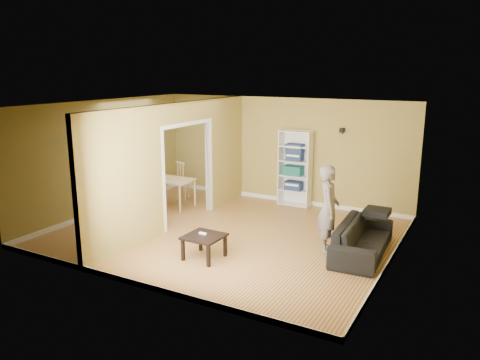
{
  "coord_description": "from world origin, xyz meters",
  "views": [
    {
      "loc": [
        4.58,
        -7.79,
        3.27
      ],
      "look_at": [
        0.2,
        0.2,
        1.1
      ],
      "focal_mm": 35.0,
      "sensor_mm": 36.0,
      "label": 1
    }
  ],
  "objects_px": {
    "bookshelf": "(296,168)",
    "sofa": "(363,234)",
    "person": "(329,201)",
    "dining_table": "(170,182)",
    "chair_near": "(154,194)",
    "chair_far": "(187,180)",
    "coffee_table": "(204,239)",
    "chair_left": "(145,183)"
  },
  "relations": [
    {
      "from": "chair_near",
      "to": "coffee_table",
      "type": "bearing_deg",
      "value": -31.33
    },
    {
      "from": "person",
      "to": "chair_far",
      "type": "bearing_deg",
      "value": 48.83
    },
    {
      "from": "sofa",
      "to": "dining_table",
      "type": "xyz_separation_m",
      "value": [
        -4.89,
        0.79,
        0.22
      ]
    },
    {
      "from": "person",
      "to": "bookshelf",
      "type": "relative_size",
      "value": 1.02
    },
    {
      "from": "coffee_table",
      "to": "chair_far",
      "type": "bearing_deg",
      "value": 129.52
    },
    {
      "from": "person",
      "to": "chair_far",
      "type": "relative_size",
      "value": 1.86
    },
    {
      "from": "sofa",
      "to": "dining_table",
      "type": "distance_m",
      "value": 4.96
    },
    {
      "from": "coffee_table",
      "to": "chair_far",
      "type": "distance_m",
      "value": 3.92
    },
    {
      "from": "bookshelf",
      "to": "chair_far",
      "type": "distance_m",
      "value": 2.79
    },
    {
      "from": "chair_near",
      "to": "chair_far",
      "type": "relative_size",
      "value": 0.92
    },
    {
      "from": "sofa",
      "to": "bookshelf",
      "type": "distance_m",
      "value": 3.32
    },
    {
      "from": "sofa",
      "to": "chair_near",
      "type": "bearing_deg",
      "value": 85.39
    },
    {
      "from": "sofa",
      "to": "bookshelf",
      "type": "bearing_deg",
      "value": 40.73
    },
    {
      "from": "bookshelf",
      "to": "chair_near",
      "type": "height_order",
      "value": "bookshelf"
    },
    {
      "from": "bookshelf",
      "to": "chair_left",
      "type": "xyz_separation_m",
      "value": [
        -3.33,
        -1.65,
        -0.42
      ]
    },
    {
      "from": "person",
      "to": "dining_table",
      "type": "bearing_deg",
      "value": 57.17
    },
    {
      "from": "person",
      "to": "coffee_table",
      "type": "distance_m",
      "value": 2.33
    },
    {
      "from": "person",
      "to": "coffee_table",
      "type": "bearing_deg",
      "value": 107.51
    },
    {
      "from": "bookshelf",
      "to": "dining_table",
      "type": "xyz_separation_m",
      "value": [
        -2.62,
        -1.57,
        -0.32
      ]
    },
    {
      "from": "coffee_table",
      "to": "dining_table",
      "type": "xyz_separation_m",
      "value": [
        -2.5,
        2.34,
        0.24
      ]
    },
    {
      "from": "coffee_table",
      "to": "chair_left",
      "type": "xyz_separation_m",
      "value": [
        -3.21,
        2.26,
        0.14
      ]
    },
    {
      "from": "bookshelf",
      "to": "person",
      "type": "bearing_deg",
      "value": -56.69
    },
    {
      "from": "coffee_table",
      "to": "chair_far",
      "type": "height_order",
      "value": "chair_far"
    },
    {
      "from": "dining_table",
      "to": "chair_left",
      "type": "distance_m",
      "value": 0.72
    },
    {
      "from": "sofa",
      "to": "chair_near",
      "type": "relative_size",
      "value": 2.16
    },
    {
      "from": "coffee_table",
      "to": "chair_far",
      "type": "xyz_separation_m",
      "value": [
        -2.49,
        3.02,
        0.14
      ]
    },
    {
      "from": "chair_left",
      "to": "chair_far",
      "type": "xyz_separation_m",
      "value": [
        0.72,
        0.75,
        0.01
      ]
    },
    {
      "from": "bookshelf",
      "to": "chair_near",
      "type": "distance_m",
      "value": 3.45
    },
    {
      "from": "person",
      "to": "chair_left",
      "type": "xyz_separation_m",
      "value": [
        -4.99,
        0.88,
        -0.44
      ]
    },
    {
      "from": "bookshelf",
      "to": "sofa",
      "type": "bearing_deg",
      "value": -46.17
    },
    {
      "from": "chair_near",
      "to": "bookshelf",
      "type": "bearing_deg",
      "value": 43.79
    },
    {
      "from": "coffee_table",
      "to": "dining_table",
      "type": "bearing_deg",
      "value": 136.87
    },
    {
      "from": "dining_table",
      "to": "chair_far",
      "type": "relative_size",
      "value": 1.07
    },
    {
      "from": "sofa",
      "to": "coffee_table",
      "type": "relative_size",
      "value": 3.14
    },
    {
      "from": "coffee_table",
      "to": "chair_far",
      "type": "relative_size",
      "value": 0.63
    },
    {
      "from": "person",
      "to": "bookshelf",
      "type": "xyz_separation_m",
      "value": [
        -1.66,
        2.53,
        -0.02
      ]
    },
    {
      "from": "sofa",
      "to": "bookshelf",
      "type": "xyz_separation_m",
      "value": [
        -2.27,
        2.36,
        0.54
      ]
    },
    {
      "from": "person",
      "to": "chair_left",
      "type": "bearing_deg",
      "value": 59.76
    },
    {
      "from": "person",
      "to": "chair_left",
      "type": "relative_size",
      "value": 1.89
    },
    {
      "from": "dining_table",
      "to": "chair_left",
      "type": "height_order",
      "value": "chair_left"
    },
    {
      "from": "sofa",
      "to": "chair_far",
      "type": "xyz_separation_m",
      "value": [
        -4.88,
        1.47,
        0.12
      ]
    },
    {
      "from": "coffee_table",
      "to": "chair_near",
      "type": "xyz_separation_m",
      "value": [
        -2.46,
        1.68,
        0.1
      ]
    }
  ]
}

